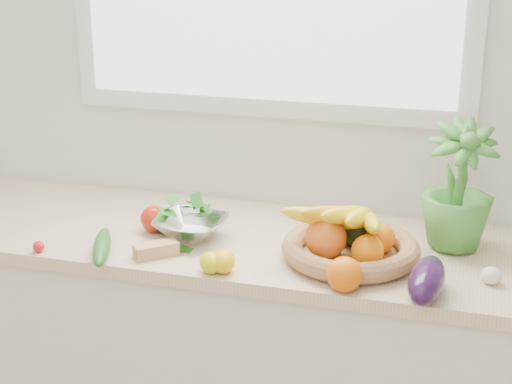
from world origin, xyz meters
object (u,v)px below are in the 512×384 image
(potted_herb, at_px, (459,185))
(cucumber, at_px, (102,246))
(eggplant, at_px, (427,280))
(apple, at_px, (154,219))
(fruit_basket, at_px, (350,241))
(colander_with_spinach, at_px, (191,221))

(potted_herb, bearing_deg, cucumber, -161.33)
(eggplant, bearing_deg, potted_herb, 81.26)
(apple, distance_m, cucumber, 0.21)
(cucumber, xyz_separation_m, potted_herb, (0.96, 0.32, 0.17))
(eggplant, distance_m, fruit_basket, 0.28)
(apple, bearing_deg, potted_herb, 8.08)
(apple, bearing_deg, colander_with_spinach, -9.32)
(cucumber, bearing_deg, fruit_basket, 13.33)
(apple, height_order, colander_with_spinach, colander_with_spinach)
(cucumber, distance_m, potted_herb, 1.02)
(potted_herb, bearing_deg, apple, -171.92)
(fruit_basket, relative_size, colander_with_spinach, 2.26)
(eggplant, xyz_separation_m, colander_with_spinach, (-0.70, 0.19, 0.01))
(eggplant, relative_size, colander_with_spinach, 1.03)
(eggplant, height_order, fruit_basket, fruit_basket)
(potted_herb, bearing_deg, eggplant, -98.74)
(cucumber, relative_size, colander_with_spinach, 1.15)
(cucumber, distance_m, colander_with_spinach, 0.27)
(potted_herb, relative_size, colander_with_spinach, 1.62)
(apple, xyz_separation_m, fruit_basket, (0.60, -0.04, 0.01))
(fruit_basket, xyz_separation_m, colander_with_spinach, (-0.48, 0.02, 0.00))
(potted_herb, bearing_deg, fruit_basket, -149.66)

